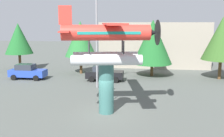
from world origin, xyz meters
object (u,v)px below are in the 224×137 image
tree_center_back (153,42)px  tree_east (80,39)px  display_pedestal (106,88)px  floatplane_monument (108,40)px  car_mid_black (104,73)px  tree_west (19,39)px  car_near_blue (27,72)px  streetlight_primary (98,37)px  storefront_building (154,44)px  tree_far_east (222,38)px

tree_center_back → tree_east: bearing=177.8°
display_pedestal → floatplane_monument: bearing=11.7°
car_mid_black → tree_center_back: 7.24m
tree_west → car_near_blue: bearing=-55.7°
car_near_blue → streetlight_primary: (9.08, -2.93, 4.26)m
tree_center_back → tree_west: bearing=175.1°
car_near_blue → storefront_building: size_ratio=0.27×
display_pedestal → tree_east: bearing=111.6°
floatplane_monument → tree_east: floatplane_monument is taller
storefront_building → tree_east: bearing=-140.8°
car_mid_black → tree_center_back: tree_center_back is taller
car_near_blue → car_mid_black: same height
car_near_blue → streetlight_primary: streetlight_primary is taller
car_mid_black → tree_east: (-3.72, 3.85, 3.60)m
tree_far_east → streetlight_primary: bearing=-155.7°
display_pedestal → tree_east: (-5.67, 14.35, 2.63)m
streetlight_primary → tree_west: (-12.75, 8.29, -0.77)m
storefront_building → tree_west: bearing=-160.7°
tree_west → tree_center_back: tree_center_back is taller
tree_west → tree_far_east: tree_far_east is taller
display_pedestal → streetlight_primary: 8.22m
car_mid_black → tree_far_east: size_ratio=0.58×
floatplane_monument → tree_west: 21.51m
car_mid_black → streetlight_primary: size_ratio=0.47×
storefront_building → tree_far_east: size_ratio=2.19×
streetlight_primary → floatplane_monument: bearing=-73.9°
display_pedestal → streetlight_primary: bearing=105.1°
display_pedestal → streetlight_primary: streetlight_primary is taller
floatplane_monument → tree_far_east: bearing=38.2°
tree_east → tree_far_east: bearing=-3.8°
floatplane_monument → display_pedestal: bearing=-180.0°
floatplane_monument → storefront_building: floatplane_monument is taller
streetlight_primary → storefront_building: streetlight_primary is taller
display_pedestal → tree_west: tree_west is taller
tree_far_east → tree_center_back: bearing=174.4°
streetlight_primary → tree_west: size_ratio=1.39×
display_pedestal → tree_west: (-14.71, 15.56, 2.52)m
floatplane_monument → tree_far_east: (11.13, 13.21, -0.62)m
display_pedestal → car_near_blue: size_ratio=0.88×
display_pedestal → car_near_blue: (-11.04, 10.20, -0.97)m
tree_far_east → storefront_building: bearing=130.7°
tree_west → streetlight_primary: bearing=-33.0°
storefront_building → car_mid_black: bearing=-116.2°
tree_west → tree_east: bearing=-7.6°
car_near_blue → storefront_building: storefront_building is taller
floatplane_monument → car_near_blue: 15.76m
streetlight_primary → storefront_building: 15.89m
display_pedestal → tree_center_back: 14.61m
car_near_blue → tree_far_east: 22.84m
tree_east → tree_far_east: (16.93, -1.11, 0.28)m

